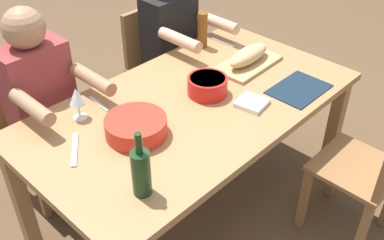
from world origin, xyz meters
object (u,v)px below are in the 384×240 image
Objects in this scene: dining_table at (192,116)px; wine_glass at (77,98)px; chair_near_right at (35,119)px; diner_near_left at (174,42)px; napkin_stack at (252,103)px; serving_bowl_salad at (207,84)px; chair_near_left at (156,61)px; diner_near_right at (44,100)px; serving_bowl_greens at (137,126)px; cutting_board at (248,64)px; beer_bottle at (203,30)px; wine_bottle at (141,171)px; chair_far_left at (373,168)px; bread_loaf at (249,55)px.

wine_glass reaches higher than dining_table.
chair_near_right is at bearing -88.96° from wine_glass.
diner_near_left reaches higher than napkin_stack.
chair_near_right is 4.10× the size of serving_bowl_salad.
chair_near_left is 1.00× the size of chair_near_right.
serving_bowl_greens is (-0.11, 0.63, 0.09)m from diner_near_right.
chair_near_right is at bearing -59.28° from dining_table.
serving_bowl_salad is (-0.48, -0.01, 0.01)m from serving_bowl_greens.
diner_near_left is 3.00× the size of cutting_board.
beer_bottle is at bearing -174.86° from wine_glass.
diner_near_left reaches higher than serving_bowl_salad.
diner_near_left reaches higher than beer_bottle.
wine_bottle is (1.09, 0.33, 0.10)m from cutting_board.
napkin_stack is (0.29, 0.85, 0.05)m from diner_near_left.
chair_near_right is (0.96, -1.61, 0.00)m from chair_far_left.
chair_near_left is 0.82m from cutting_board.
diner_near_right is (0.48, -0.62, 0.04)m from dining_table.
diner_near_right is 1.01m from beer_bottle.
beer_bottle reaches higher than cutting_board.
chair_far_left is at bearing 136.54° from serving_bowl_greens.
chair_near_left is 2.12× the size of cutting_board.
serving_bowl_greens is 0.71× the size of cutting_board.
cutting_board is at bearing -90.00° from bread_loaf.
serving_bowl_salad is 0.39m from bread_loaf.
serving_bowl_salad is at bearing 153.14° from wine_glass.
serving_bowl_salad is at bearing -156.96° from wine_bottle.
chair_far_left is at bearing 89.31° from beer_bottle.
chair_near_left is at bearing -114.34° from serving_bowl_salad.
dining_table is 1.45× the size of diner_near_right.
bread_loaf reaches higher than serving_bowl_salad.
serving_bowl_greens is 1.37× the size of serving_bowl_salad.
wine_bottle is (0.22, 0.29, 0.06)m from serving_bowl_greens.
cutting_board is at bearing -139.20° from napkin_stack.
chair_near_left is 0.96m from chair_near_right.
wine_bottle is at bearing 45.93° from chair_near_left.
bread_loaf is 1.01m from wine_glass.
wine_glass is at bearing -15.24° from bread_loaf.
cutting_board is at bearing -176.18° from dining_table.
diner_near_right is 0.86m from serving_bowl_salad.
napkin_stack reaches higher than cutting_board.
wine_glass reaches higher than bread_loaf.
dining_table is 6.01× the size of wine_bottle.
diner_near_right is (0.96, -1.43, 0.21)m from chair_far_left.
diner_near_right is at bearing -56.15° from chair_far_left.
serving_bowl_greens is (0.85, 0.81, 0.31)m from chair_near_left.
chair_near_right is at bearing -95.75° from wine_bottle.
wine_glass is (0.97, -0.26, 0.11)m from cutting_board.
serving_bowl_greens is (0.85, 0.63, 0.09)m from diner_near_left.
bread_loaf is at bearing 91.99° from diner_near_left.
chair_near_right is at bearing -38.30° from cutting_board.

